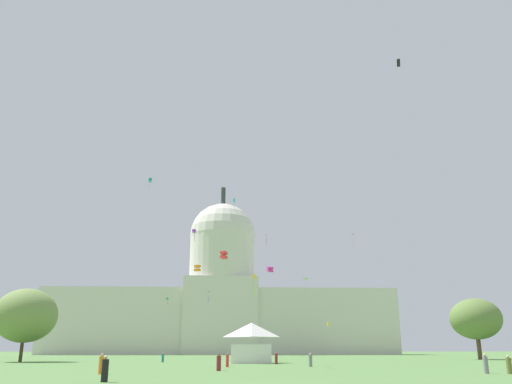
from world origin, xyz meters
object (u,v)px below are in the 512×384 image
(person_maroon_front_center, at_px, (276,359))
(person_orange_edge_west, at_px, (101,365))
(person_black_mid_right, at_px, (105,370))
(kite_red_low, at_px, (224,255))
(kite_violet_high, at_px, (267,237))
(kite_pink_mid, at_px, (352,237))
(kite_lime_mid, at_px, (307,280))
(person_olive_near_tree_east, at_px, (509,365))
(tree_west_mid, at_px, (26,315))
(person_grey_near_tent, at_px, (486,364))
(person_maroon_mid_center, at_px, (219,363))
(kite_violet_mid, at_px, (194,231))
(kite_magenta_low, at_px, (270,269))
(person_red_front_right, at_px, (227,361))
(kite_yellow_low, at_px, (328,324))
(kite_blue_low, at_px, (207,294))
(event_tent, at_px, (251,343))
(kite_cyan_high, at_px, (234,202))
(kite_turquoise_high, at_px, (150,180))
(kite_gold_low, at_px, (254,281))
(person_teal_lawn_far_left, at_px, (163,358))
(capitol_building, at_px, (221,302))
(kite_orange_mid, at_px, (197,268))
(tree_east_near, at_px, (476,319))
(kite_white_high, at_px, (287,158))
(kite_black_high, at_px, (398,63))
(person_grey_lawn_far_right, at_px, (310,360))

(person_maroon_front_center, bearing_deg, person_orange_edge_west, -143.73)
(person_black_mid_right, bearing_deg, kite_red_low, -168.26)
(person_maroon_front_center, xyz_separation_m, kite_violet_high, (5.23, 91.77, 36.21))
(kite_pink_mid, distance_m, kite_lime_mid, 18.21)
(kite_red_low, bearing_deg, person_olive_near_tree_east, 150.62)
(tree_west_mid, height_order, person_grey_near_tent, tree_west_mid)
(person_grey_near_tent, height_order, person_maroon_mid_center, person_grey_near_tent)
(kite_violet_mid, distance_m, kite_magenta_low, 62.95)
(person_red_front_right, distance_m, kite_violet_high, 110.04)
(kite_yellow_low, bearing_deg, kite_blue_low, -109.94)
(event_tent, bearing_deg, person_orange_edge_west, -109.02)
(kite_yellow_low, height_order, kite_cyan_high, kite_cyan_high)
(kite_turquoise_high, xyz_separation_m, kite_magenta_low, (32.33, -105.76, -45.09))
(person_red_front_right, xyz_separation_m, kite_gold_low, (4.36, 27.38, 12.64))
(person_orange_edge_west, xyz_separation_m, person_red_front_right, (10.48, 17.53, -0.03))
(tree_west_mid, bearing_deg, kite_pink_mid, 32.55)
(person_black_mid_right, height_order, person_red_front_right, person_black_mid_right)
(person_grey_near_tent, relative_size, person_olive_near_tree_east, 1.08)
(person_maroon_mid_center, height_order, kite_cyan_high, kite_cyan_high)
(person_maroon_front_center, bearing_deg, person_teal_lawn_far_left, 121.80)
(person_black_mid_right, height_order, kite_yellow_low, kite_yellow_low)
(capitol_building, relative_size, kite_orange_mid, 89.46)
(tree_east_near, bearing_deg, kite_white_high, 124.77)
(person_maroon_mid_center, bearing_deg, kite_magenta_low, -147.12)
(kite_yellow_low, relative_size, kite_violet_high, 0.29)
(kite_lime_mid, bearing_deg, kite_violet_high, 83.27)
(tree_east_near, distance_m, person_grey_near_tent, 67.43)
(kite_yellow_low, xyz_separation_m, kite_lime_mid, (-6.74, -7.20, 11.37))
(person_olive_near_tree_east, distance_m, kite_gold_low, 51.69)
(person_black_mid_right, bearing_deg, person_maroon_mid_center, 177.36)
(person_maroon_mid_center, distance_m, person_red_front_right, 11.13)
(kite_lime_mid, bearing_deg, capitol_building, 84.69)
(tree_east_near, bearing_deg, kite_black_high, -125.77)
(person_grey_lawn_far_right, relative_size, kite_pink_mid, 0.44)
(capitol_building, relative_size, kite_lime_mid, 38.94)
(event_tent, bearing_deg, person_olive_near_tree_east, -57.62)
(kite_violet_mid, bearing_deg, kite_turquoise_high, -26.54)
(person_orange_edge_west, bearing_deg, kite_violet_mid, -89.62)
(kite_cyan_high, bearing_deg, kite_magenta_low, 111.63)
(kite_red_low, bearing_deg, kite_gold_low, -121.54)
(event_tent, relative_size, kite_violet_mid, 2.24)
(person_teal_lawn_far_left, height_order, person_black_mid_right, person_black_mid_right)
(person_teal_lawn_far_left, bearing_deg, person_maroon_front_center, 80.88)
(kite_blue_low, xyz_separation_m, kite_yellow_low, (34.24, -1.10, -8.37))
(tree_east_near, xyz_separation_m, person_black_mid_right, (-57.83, -71.57, -7.13))
(person_maroon_mid_center, distance_m, person_olive_near_tree_east, 25.85)
(person_maroon_front_center, relative_size, kite_magenta_low, 1.88)
(kite_white_high, bearing_deg, kite_yellow_low, 148.11)
(tree_west_mid, xyz_separation_m, kite_white_high, (51.02, 63.63, 52.12))
(kite_magenta_low, bearing_deg, kite_white_high, 62.94)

